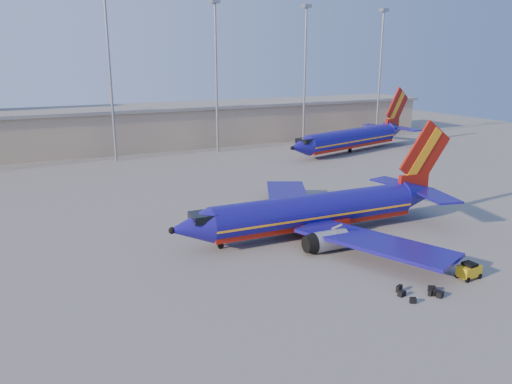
{
  "coord_description": "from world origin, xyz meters",
  "views": [
    {
      "loc": [
        -22.01,
        -45.56,
        18.15
      ],
      "look_at": [
        1.39,
        1.47,
        4.0
      ],
      "focal_mm": 35.0,
      "sensor_mm": 36.0,
      "label": 1
    }
  ],
  "objects": [
    {
      "name": "luggage_pile",
      "position": [
        5.76,
        -19.24,
        0.23
      ],
      "size": [
        3.36,
        2.72,
        0.54
      ],
      "color": "black",
      "rests_on": "ground"
    },
    {
      "name": "ground",
      "position": [
        0.0,
        0.0,
        0.0
      ],
      "size": [
        220.0,
        220.0,
        0.0
      ],
      "primitive_type": "plane",
      "color": "slate",
      "rests_on": "ground"
    },
    {
      "name": "baggage_tug",
      "position": [
        11.58,
        -18.65,
        0.75
      ],
      "size": [
        2.05,
        1.3,
        1.43
      ],
      "rotation": [
        0.0,
        0.0,
        0.05
      ],
      "color": "gold",
      "rests_on": "ground"
    },
    {
      "name": "terminal_building",
      "position": [
        10.0,
        58.0,
        4.32
      ],
      "size": [
        122.0,
        16.0,
        8.5
      ],
      "color": "gray",
      "rests_on": "ground"
    },
    {
      "name": "aircraft_second",
      "position": [
        39.2,
        33.94,
        2.79
      ],
      "size": [
        35.24,
        16.88,
        12.18
      ],
      "rotation": [
        0.0,
        0.0,
        0.26
      ],
      "color": "navy",
      "rests_on": "ground"
    },
    {
      "name": "light_mast_row",
      "position": [
        5.0,
        46.0,
        17.55
      ],
      "size": [
        101.6,
        1.6,
        28.65
      ],
      "color": "gray",
      "rests_on": "ground"
    },
    {
      "name": "aircraft_main",
      "position": [
        6.67,
        -3.3,
        2.43
      ],
      "size": [
        33.65,
        32.36,
        11.39
      ],
      "rotation": [
        0.0,
        0.0,
        -0.04
      ],
      "color": "navy",
      "rests_on": "ground"
    }
  ]
}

